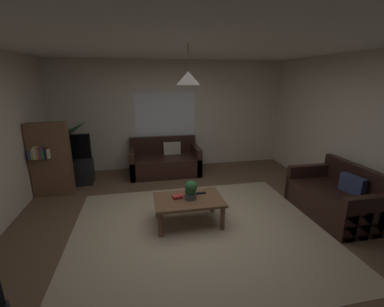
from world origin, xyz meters
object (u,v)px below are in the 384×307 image
object	(u,v)px
book_on_table_0	(178,197)
remote_on_table_0	(201,193)
tv_stand	(71,172)
tv	(67,148)
couch_right_side	(336,199)
coffee_table	(189,202)
pendant_lamp	(188,78)
bookshelf_corner	(50,159)
book_on_table_1	(177,196)
potted_plant_on_table	(191,190)
potted_palm_corner	(68,149)
couch_under_window	(165,162)

from	to	relation	value
book_on_table_0	remote_on_table_0	bearing A→B (deg)	11.33
remote_on_table_0	book_on_table_0	bearing A→B (deg)	102.66
tv_stand	tv	distance (m)	0.55
couch_right_side	coffee_table	world-z (taller)	couch_right_side
pendant_lamp	couch_right_side	bearing A→B (deg)	-4.97
bookshelf_corner	remote_on_table_0	bearing A→B (deg)	-28.89
couch_right_side	book_on_table_0	xyz separation A→B (m)	(-2.57, 0.27, 0.15)
remote_on_table_0	couch_right_side	bearing A→B (deg)	-97.61
book_on_table_1	book_on_table_0	bearing A→B (deg)	50.79
potted_plant_on_table	potted_palm_corner	size ratio (longest dim) A/B	0.22
couch_under_window	remote_on_table_0	world-z (taller)	couch_under_window
tv_stand	potted_palm_corner	world-z (taller)	potted_palm_corner
coffee_table	book_on_table_1	size ratio (longest dim) A/B	7.24
remote_on_table_0	bookshelf_corner	distance (m)	2.95
tv	book_on_table_1	bearing A→B (deg)	-44.88
potted_plant_on_table	pendant_lamp	world-z (taller)	pendant_lamp
potted_plant_on_table	tv	xyz separation A→B (m)	(-2.19, 2.05, 0.23)
book_on_table_1	pendant_lamp	world-z (taller)	pendant_lamp
potted_palm_corner	bookshelf_corner	xyz separation A→B (m)	(-0.08, -1.01, 0.07)
remote_on_table_0	pendant_lamp	bearing A→B (deg)	122.35
potted_plant_on_table	potted_palm_corner	world-z (taller)	potted_palm_corner
potted_palm_corner	book_on_table_0	bearing A→B (deg)	-49.86
tv	pendant_lamp	distance (m)	3.27
couch_right_side	bookshelf_corner	xyz separation A→B (m)	(-4.76, 1.76, 0.43)
potted_plant_on_table	tv	distance (m)	3.01
book_on_table_0	coffee_table	bearing A→B (deg)	-19.68
couch_under_window	remote_on_table_0	distance (m)	2.21
potted_plant_on_table	pendant_lamp	xyz separation A→B (m)	(-0.03, 0.01, 1.61)
couch_right_side	potted_plant_on_table	bearing A→B (deg)	-94.84
tv_stand	coffee_table	bearing A→B (deg)	-43.64
coffee_table	tv	distance (m)	3.00
couch_under_window	potted_plant_on_table	size ratio (longest dim) A/B	5.45
couch_under_window	coffee_table	world-z (taller)	couch_under_window
coffee_table	pendant_lamp	xyz separation A→B (m)	(-0.00, 0.00, 1.82)
couch_right_side	tv_stand	distance (m)	5.11
potted_plant_on_table	tv_stand	world-z (taller)	potted_plant_on_table
book_on_table_0	bookshelf_corner	world-z (taller)	bookshelf_corner
pendant_lamp	book_on_table_1	bearing A→B (deg)	162.62
couch_under_window	couch_right_side	size ratio (longest dim) A/B	1.09
book_on_table_1	remote_on_table_0	world-z (taller)	book_on_table_1
book_on_table_0	tv_stand	world-z (taller)	tv_stand
couch_under_window	couch_right_side	bearing A→B (deg)	-44.70
couch_under_window	book_on_table_0	size ratio (longest dim) A/B	10.85
book_on_table_1	potted_palm_corner	bearing A→B (deg)	130.02
couch_under_window	coffee_table	bearing A→B (deg)	-86.74
book_on_table_1	bookshelf_corner	bearing A→B (deg)	145.47
remote_on_table_0	tv_stand	distance (m)	3.07
book_on_table_1	remote_on_table_0	bearing A→B (deg)	12.00
couch_right_side	bookshelf_corner	distance (m)	5.09
remote_on_table_0	bookshelf_corner	size ratio (longest dim) A/B	0.11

